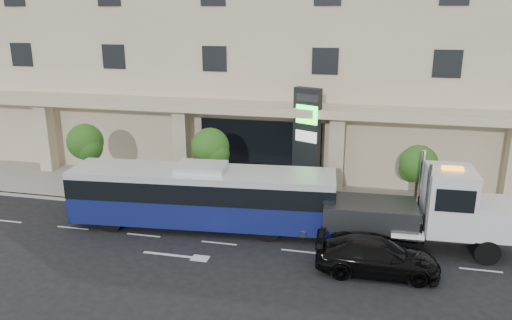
# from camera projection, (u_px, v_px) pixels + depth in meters

# --- Properties ---
(ground) EXTENTS (120.00, 120.00, 0.00)m
(ground) POSITION_uv_depth(u_px,v_px,m) (228.00, 230.00, 25.85)
(ground) COLOR black
(ground) RESTS_ON ground
(sidewalk) EXTENTS (120.00, 6.00, 0.15)m
(sidewalk) POSITION_uv_depth(u_px,v_px,m) (250.00, 196.00, 30.50)
(sidewalk) COLOR gray
(sidewalk) RESTS_ON ground
(curb) EXTENTS (120.00, 0.30, 0.15)m
(curb) POSITION_uv_depth(u_px,v_px,m) (237.00, 214.00, 27.70)
(curb) COLOR gray
(curb) RESTS_ON ground
(convention_center) EXTENTS (60.00, 17.60, 20.00)m
(convention_center) POSITION_uv_depth(u_px,v_px,m) (282.00, 24.00, 37.38)
(convention_center) COLOR #BFB28F
(convention_center) RESTS_ON ground
(tree_left) EXTENTS (2.27, 2.20, 4.22)m
(tree_left) POSITION_uv_depth(u_px,v_px,m) (86.00, 144.00, 30.43)
(tree_left) COLOR #422B19
(tree_left) RESTS_ON sidewalk
(tree_mid) EXTENTS (2.28, 2.20, 4.38)m
(tree_mid) POSITION_uv_depth(u_px,v_px,m) (211.00, 150.00, 28.69)
(tree_mid) COLOR #422B19
(tree_mid) RESTS_ON sidewalk
(tree_right) EXTENTS (2.10, 2.00, 4.04)m
(tree_right) POSITION_uv_depth(u_px,v_px,m) (419.00, 167.00, 26.31)
(tree_right) COLOR #422B19
(tree_right) RESTS_ON sidewalk
(city_bus) EXTENTS (13.83, 4.03, 3.46)m
(city_bus) POSITION_uv_depth(u_px,v_px,m) (202.00, 195.00, 25.82)
(city_bus) COLOR black
(city_bus) RESTS_ON ground
(tow_truck) EXTENTS (10.00, 2.76, 4.55)m
(tow_truck) POSITION_uv_depth(u_px,v_px,m) (427.00, 212.00, 23.39)
(tow_truck) COLOR #2D3033
(tow_truck) RESTS_ON ground
(black_sedan) EXTENTS (5.37, 2.34, 1.54)m
(black_sedan) POSITION_uv_depth(u_px,v_px,m) (377.00, 257.00, 21.49)
(black_sedan) COLOR black
(black_sedan) RESTS_ON ground
(signage_pylon) EXTENTS (1.71, 1.19, 6.52)m
(signage_pylon) POSITION_uv_depth(u_px,v_px,m) (306.00, 142.00, 29.67)
(signage_pylon) COLOR black
(signage_pylon) RESTS_ON sidewalk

